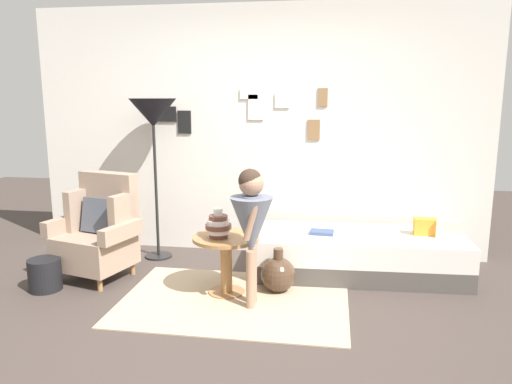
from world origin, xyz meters
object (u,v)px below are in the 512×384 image
at_px(vase_striped, 218,226).
at_px(demijohn_near, 278,274).
at_px(armchair, 99,231).
at_px(person_child, 251,220).
at_px(daybed, 361,254).
at_px(magazine_basket, 45,275).
at_px(side_table, 226,253).
at_px(book_on_daybed, 322,232).
at_px(floor_lamp, 153,118).

relative_size(vase_striped, demijohn_near, 0.64).
relative_size(armchair, person_child, 0.86).
bearing_deg(daybed, magazine_basket, -163.39).
height_order(side_table, person_child, person_child).
bearing_deg(demijohn_near, vase_striped, -162.55).
relative_size(side_table, person_child, 0.50).
bearing_deg(book_on_daybed, floor_lamp, 171.80).
bearing_deg(armchair, side_table, -10.20).
height_order(floor_lamp, demijohn_near, floor_lamp).
height_order(armchair, book_on_daybed, armchair).
distance_m(side_table, demijohn_near, 0.50).
distance_m(book_on_daybed, magazine_basket, 2.51).
relative_size(person_child, magazine_basket, 4.02).
relative_size(armchair, floor_lamp, 0.59).
relative_size(daybed, book_on_daybed, 8.78).
bearing_deg(vase_striped, daybed, 29.64).
distance_m(vase_striped, demijohn_near, 0.69).
height_order(vase_striped, demijohn_near, vase_striped).
relative_size(side_table, demijohn_near, 1.46).
bearing_deg(floor_lamp, side_table, -42.39).
bearing_deg(daybed, armchair, -170.11).
relative_size(floor_lamp, person_child, 1.47).
bearing_deg(side_table, floor_lamp, 137.61).
distance_m(armchair, side_table, 1.28).
bearing_deg(daybed, side_table, -150.82).
bearing_deg(magazine_basket, demijohn_near, 7.95).
height_order(book_on_daybed, magazine_basket, book_on_daybed).
distance_m(armchair, magazine_basket, 0.60).
relative_size(floor_lamp, demijohn_near, 4.24).
bearing_deg(demijohn_near, magazine_basket, -172.05).
distance_m(side_table, person_child, 0.49).
bearing_deg(person_child, demijohn_near, 61.80).
xyz_separation_m(vase_striped, book_on_daybed, (0.84, 0.64, -0.20)).
relative_size(armchair, side_table, 1.71).
xyz_separation_m(daybed, book_on_daybed, (-0.37, -0.05, 0.22)).
distance_m(daybed, book_on_daybed, 0.43).
bearing_deg(magazine_basket, book_on_daybed, 17.84).
distance_m(vase_striped, floor_lamp, 1.50).
relative_size(armchair, demijohn_near, 2.49).
bearing_deg(vase_striped, floor_lamp, 134.48).
distance_m(armchair, demijohn_near, 1.72).
bearing_deg(vase_striped, book_on_daybed, 37.03).
relative_size(demijohn_near, magazine_basket, 1.39).
bearing_deg(daybed, person_child, -136.12).
distance_m(floor_lamp, magazine_basket, 1.79).
bearing_deg(demijohn_near, book_on_daybed, 53.60).
bearing_deg(magazine_basket, vase_striped, 4.80).
height_order(armchair, person_child, person_child).
bearing_deg(person_child, side_table, 139.05).
height_order(daybed, magazine_basket, daybed).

